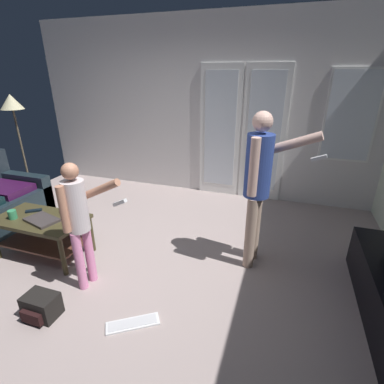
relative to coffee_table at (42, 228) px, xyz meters
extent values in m
cube|color=#A08E8B|center=(1.03, 0.05, -0.35)|extent=(5.70, 4.90, 0.02)
cube|color=silver|center=(1.03, 2.47, 1.05)|extent=(5.70, 0.06, 2.78)
cube|color=white|center=(1.43, 2.43, 0.69)|extent=(0.66, 0.02, 2.11)
cube|color=silver|center=(1.43, 2.42, 0.74)|extent=(0.50, 0.01, 1.81)
cube|color=white|center=(2.12, 2.43, 0.69)|extent=(0.66, 0.02, 2.11)
cube|color=silver|center=(2.12, 2.42, 0.74)|extent=(0.50, 0.01, 1.81)
cube|color=white|center=(3.28, 2.43, 1.04)|extent=(0.68, 0.02, 1.27)
cube|color=silver|center=(3.28, 2.42, 1.04)|extent=(0.62, 0.01, 1.21)
cube|color=#1A262D|center=(-1.18, 0.87, -0.06)|extent=(0.91, 0.16, 0.57)
cube|color=#361139|center=(-1.15, 0.54, 0.11)|extent=(0.67, 0.46, 0.09)
cube|color=#3D361F|center=(0.00, 0.00, 0.11)|extent=(0.99, 0.54, 0.04)
cube|color=#512E22|center=(0.00, 0.00, -0.18)|extent=(0.91, 0.46, 0.02)
cylinder|color=#3D361F|center=(0.46, -0.23, -0.13)|extent=(0.05, 0.05, 0.43)
cylinder|color=#3D361F|center=(-0.46, 0.23, -0.13)|extent=(0.05, 0.05, 0.43)
cylinder|color=#3D361F|center=(0.46, 0.23, -0.13)|extent=(0.05, 0.05, 0.43)
cylinder|color=tan|center=(2.24, 0.52, 0.06)|extent=(0.11, 0.11, 0.80)
cylinder|color=tan|center=(2.26, 0.69, 0.06)|extent=(0.11, 0.11, 0.80)
cylinder|color=#2D4391|center=(2.25, 0.61, 0.77)|extent=(0.26, 0.26, 0.62)
sphere|color=beige|center=(2.25, 0.61, 1.20)|extent=(0.19, 0.19, 0.19)
cylinder|color=beige|center=(2.22, 0.43, 0.80)|extent=(0.09, 0.09, 0.56)
cylinder|color=beige|center=(2.53, 0.74, 0.98)|extent=(0.56, 0.17, 0.29)
cube|color=white|center=(2.78, 0.70, 0.87)|extent=(0.15, 0.06, 0.08)
cylinder|color=pink|center=(0.77, -0.34, -0.03)|extent=(0.09, 0.09, 0.61)
cylinder|color=pink|center=(0.78, -0.21, -0.03)|extent=(0.09, 0.09, 0.61)
cylinder|color=silver|center=(0.77, -0.27, 0.51)|extent=(0.20, 0.20, 0.48)
sphere|color=tan|center=(0.77, -0.27, 0.84)|extent=(0.15, 0.15, 0.15)
cylinder|color=tan|center=(0.76, -0.41, 0.54)|extent=(0.07, 0.07, 0.43)
cylinder|color=tan|center=(0.97, -0.16, 0.66)|extent=(0.42, 0.11, 0.25)
cube|color=white|center=(1.16, -0.17, 0.56)|extent=(0.14, 0.05, 0.09)
cylinder|color=#292E22|center=(-1.54, 1.29, -0.33)|extent=(0.26, 0.26, 0.02)
cylinder|color=brown|center=(-1.54, 1.29, 0.39)|extent=(0.03, 0.03, 1.47)
cone|color=beige|center=(-1.54, 1.29, 1.20)|extent=(0.33, 0.33, 0.22)
cube|color=black|center=(0.66, -0.74, -0.24)|extent=(0.28, 0.20, 0.21)
cube|color=black|center=(0.66, -0.86, -0.26)|extent=(0.20, 0.04, 0.11)
cube|color=white|center=(1.44, -0.59, -0.33)|extent=(0.44, 0.35, 0.02)
cube|color=silver|center=(1.44, -0.59, -0.32)|extent=(0.38, 0.30, 0.00)
cube|color=#3C3535|center=(0.08, -0.05, 0.14)|extent=(0.40, 0.31, 0.03)
cylinder|color=#338756|center=(-0.26, -0.10, 0.18)|extent=(0.09, 0.09, 0.10)
cylinder|color=gold|center=(0.20, 0.19, 0.18)|extent=(0.09, 0.09, 0.11)
cube|color=black|center=(-0.19, 0.10, 0.14)|extent=(0.17, 0.14, 0.02)
cube|color=black|center=(0.36, 0.10, 0.14)|extent=(0.17, 0.13, 0.02)
camera|label=1|loc=(2.49, -2.14, 1.62)|focal=27.03mm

